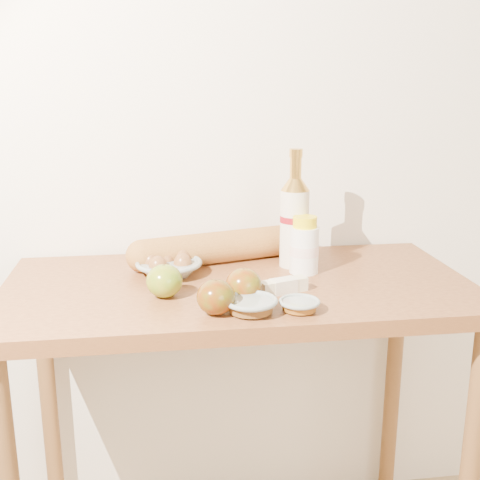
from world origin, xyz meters
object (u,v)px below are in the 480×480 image
object	(u,v)px
table	(238,326)
cream_bottle	(304,247)
bourbon_bottle	(294,220)
baguette	(219,247)
egg_bowl	(169,266)

from	to	relation	value
table	cream_bottle	xyz separation A→B (m)	(0.19, 0.06, 0.20)
bourbon_bottle	baguette	bearing A→B (deg)	160.86
table	baguette	xyz separation A→B (m)	(-0.03, 0.18, 0.17)
egg_bowl	cream_bottle	bearing A→B (deg)	-4.27
table	baguette	bearing A→B (deg)	99.43
cream_bottle	baguette	xyz separation A→B (m)	(-0.22, 0.12, -0.03)
cream_bottle	baguette	size ratio (longest dim) A/B	0.29
bourbon_bottle	egg_bowl	world-z (taller)	bourbon_bottle
egg_bowl	baguette	size ratio (longest dim) A/B	0.39
bourbon_bottle	cream_bottle	distance (m)	0.09
table	egg_bowl	size ratio (longest dim) A/B	5.73
egg_bowl	baguette	xyz separation A→B (m)	(0.15, 0.10, 0.02)
bourbon_bottle	baguette	xyz separation A→B (m)	(-0.20, 0.06, -0.09)
cream_bottle	egg_bowl	xyz separation A→B (m)	(-0.36, 0.03, -0.05)
table	baguette	world-z (taller)	baguette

